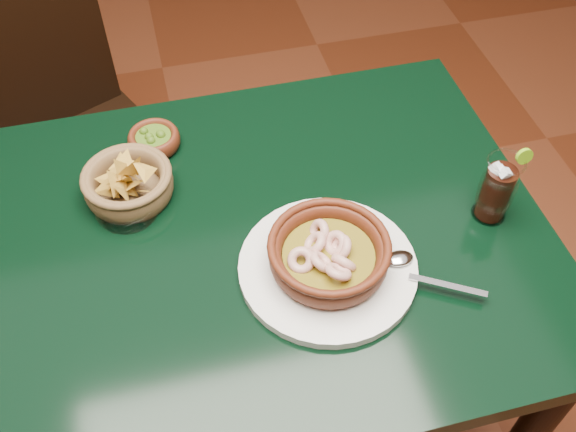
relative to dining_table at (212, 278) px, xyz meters
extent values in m
plane|color=#471C0C|center=(0.00, 0.00, -0.65)|extent=(7.00, 7.00, 0.00)
cube|color=black|center=(0.00, 0.00, 0.08)|extent=(1.20, 0.80, 0.04)
cylinder|color=black|center=(0.54, 0.34, -0.30)|extent=(0.06, 0.06, 0.71)
cube|color=black|center=(-0.24, 0.64, -0.24)|extent=(0.51, 0.51, 0.04)
cylinder|color=black|center=(-0.32, 0.42, -0.45)|extent=(0.03, 0.03, 0.41)
cylinder|color=black|center=(-0.02, 0.56, -0.45)|extent=(0.03, 0.03, 0.41)
cylinder|color=black|center=(-0.46, 0.72, -0.45)|extent=(0.03, 0.03, 0.41)
cylinder|color=black|center=(-0.16, 0.86, -0.45)|extent=(0.03, 0.03, 0.41)
cube|color=black|center=(-0.31, 0.80, -0.02)|extent=(0.34, 0.18, 0.40)
cylinder|color=silver|center=(0.19, -0.10, 0.11)|extent=(0.30, 0.30, 0.02)
cylinder|color=#461A0D|center=(0.19, -0.10, 0.12)|extent=(0.18, 0.18, 0.01)
torus|color=#461A0D|center=(0.19, -0.10, 0.14)|extent=(0.22, 0.22, 0.04)
torus|color=#461A0D|center=(0.19, -0.10, 0.17)|extent=(0.20, 0.20, 0.01)
cylinder|color=brown|center=(0.19, -0.10, 0.14)|extent=(0.15, 0.15, 0.01)
torus|color=#CB9E90|center=(0.21, -0.10, 0.15)|extent=(0.04, 0.05, 0.05)
torus|color=#CB9E90|center=(0.20, -0.09, 0.15)|extent=(0.06, 0.06, 0.05)
torus|color=#CB9E90|center=(0.18, -0.06, 0.15)|extent=(0.04, 0.06, 0.06)
torus|color=#CB9E90|center=(0.17, -0.08, 0.15)|extent=(0.05, 0.05, 0.05)
torus|color=#CB9E90|center=(0.14, -0.11, 0.15)|extent=(0.06, 0.06, 0.04)
torus|color=#CB9E90|center=(0.17, -0.12, 0.15)|extent=(0.05, 0.06, 0.05)
torus|color=#CB9E90|center=(0.19, -0.15, 0.16)|extent=(0.06, 0.06, 0.04)
torus|color=#CB9E90|center=(0.20, -0.13, 0.15)|extent=(0.06, 0.05, 0.05)
cube|color=silver|center=(0.36, -0.19, 0.12)|extent=(0.11, 0.07, 0.00)
ellipsoid|color=silver|center=(0.30, -0.12, 0.12)|extent=(0.05, 0.03, 0.01)
cylinder|color=brown|center=(-0.12, 0.15, 0.10)|extent=(0.14, 0.14, 0.01)
torus|color=brown|center=(-0.12, 0.15, 0.13)|extent=(0.20, 0.20, 0.06)
torus|color=brown|center=(-0.12, 0.15, 0.15)|extent=(0.16, 0.16, 0.01)
cone|color=#BC8C2E|center=(-0.11, 0.15, 0.13)|extent=(0.07, 0.07, 0.03)
cone|color=#BC8C2E|center=(-0.15, 0.17, 0.13)|extent=(0.07, 0.07, 0.05)
cone|color=#BC8C2E|center=(-0.15, 0.14, 0.14)|extent=(0.08, 0.03, 0.08)
cone|color=#BC8C2E|center=(-0.12, 0.16, 0.13)|extent=(0.07, 0.05, 0.07)
cone|color=#BC8C2E|center=(-0.14, 0.15, 0.14)|extent=(0.08, 0.06, 0.06)
cone|color=#BC8C2E|center=(-0.13, 0.15, 0.14)|extent=(0.08, 0.06, 0.06)
cone|color=#BC8C2E|center=(-0.12, 0.15, 0.13)|extent=(0.06, 0.08, 0.06)
cone|color=#BC8C2E|center=(-0.08, 0.14, 0.16)|extent=(0.07, 0.08, 0.05)
cone|color=#BC8C2E|center=(-0.09, 0.12, 0.13)|extent=(0.07, 0.06, 0.05)
cone|color=#BC8C2E|center=(-0.13, 0.13, 0.16)|extent=(0.05, 0.06, 0.06)
cone|color=#BC8C2E|center=(-0.13, 0.18, 0.14)|extent=(0.07, 0.07, 0.05)
cone|color=#BC8C2E|center=(-0.11, 0.17, 0.14)|extent=(0.06, 0.08, 0.06)
cone|color=#BC8C2E|center=(-0.12, 0.12, 0.15)|extent=(0.03, 0.08, 0.08)
cone|color=#BC8C2E|center=(-0.12, 0.19, 0.13)|extent=(0.06, 0.08, 0.06)
cone|color=#BC8C2E|center=(-0.12, 0.17, 0.16)|extent=(0.08, 0.06, 0.05)
cone|color=#BC8C2E|center=(-0.12, 0.14, 0.15)|extent=(0.08, 0.05, 0.07)
cone|color=#BC8C2E|center=(-0.10, 0.15, 0.16)|extent=(0.08, 0.04, 0.08)
cone|color=#BC8C2E|center=(-0.12, 0.15, 0.17)|extent=(0.04, 0.06, 0.06)
cylinder|color=#461A0D|center=(-0.06, 0.27, 0.10)|extent=(0.08, 0.08, 0.01)
torus|color=#461A0D|center=(-0.06, 0.27, 0.12)|extent=(0.12, 0.12, 0.04)
cylinder|color=#2B490D|center=(-0.06, 0.27, 0.12)|extent=(0.07, 0.07, 0.01)
sphere|color=#2B490D|center=(-0.06, 0.25, 0.13)|extent=(0.02, 0.02, 0.02)
sphere|color=#2B490D|center=(-0.07, 0.28, 0.13)|extent=(0.02, 0.02, 0.02)
sphere|color=#2B490D|center=(-0.04, 0.27, 0.13)|extent=(0.02, 0.02, 0.02)
sphere|color=#2B490D|center=(-0.07, 0.26, 0.13)|extent=(0.02, 0.02, 0.02)
sphere|color=#2B490D|center=(-0.04, 0.26, 0.13)|extent=(0.02, 0.02, 0.02)
cylinder|color=white|center=(0.50, -0.05, 0.10)|extent=(0.06, 0.06, 0.01)
torus|color=white|center=(0.50, -0.05, 0.17)|extent=(0.13, 0.13, 0.07)
cylinder|color=black|center=(0.50, -0.05, 0.15)|extent=(0.05, 0.05, 0.11)
cube|color=silver|center=(0.50, -0.06, 0.21)|extent=(0.02, 0.02, 0.02)
cube|color=silver|center=(0.49, -0.05, 0.21)|extent=(0.02, 0.02, 0.02)
cube|color=silver|center=(0.50, -0.05, 0.19)|extent=(0.02, 0.02, 0.02)
cube|color=silver|center=(0.51, -0.05, 0.19)|extent=(0.03, 0.02, 0.02)
cube|color=silver|center=(0.50, -0.06, 0.21)|extent=(0.02, 0.02, 0.02)
cube|color=silver|center=(0.49, -0.05, 0.21)|extent=(0.02, 0.02, 0.02)
torus|color=white|center=(0.50, -0.05, 0.23)|extent=(0.06, 0.06, 0.00)
cylinder|color=#6BA413|center=(0.53, -0.05, 0.24)|extent=(0.03, 0.01, 0.03)
cylinder|color=white|center=(-0.12, 0.11, 0.10)|extent=(0.10, 0.10, 0.01)
torus|color=white|center=(-0.12, 0.11, 0.11)|extent=(0.12, 0.12, 0.03)
camera|label=1|loc=(-0.03, -0.69, 0.98)|focal=40.00mm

